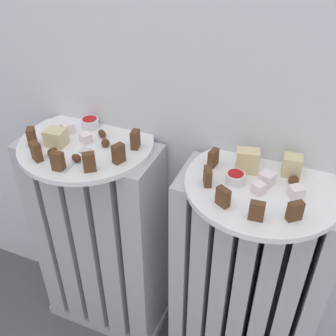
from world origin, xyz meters
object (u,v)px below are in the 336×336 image
(plate_left, at_px, (87,143))
(jam_bowl_right, at_px, (235,177))
(fork, at_px, (78,158))
(radiator_right, at_px, (244,290))
(plate_right, at_px, (262,185))
(radiator_left, at_px, (101,244))
(jam_bowl_left, at_px, (90,123))

(plate_left, bearing_deg, jam_bowl_right, -3.32)
(fork, bearing_deg, jam_bowl_right, 8.10)
(jam_bowl_right, bearing_deg, fork, -171.90)
(radiator_right, height_order, jam_bowl_right, jam_bowl_right)
(plate_left, height_order, plate_right, same)
(radiator_left, relative_size, plate_left, 2.05)
(jam_bowl_left, xyz_separation_m, fork, (0.05, -0.13, -0.01))
(radiator_right, bearing_deg, plate_left, 180.00)
(jam_bowl_left, bearing_deg, fork, -69.65)
(fork, bearing_deg, plate_right, 10.03)
(radiator_right, distance_m, jam_bowl_left, 0.56)
(jam_bowl_left, distance_m, jam_bowl_right, 0.39)
(plate_right, relative_size, jam_bowl_left, 7.31)
(radiator_left, xyz_separation_m, plate_left, (0.00, 0.00, 0.33))
(radiator_left, bearing_deg, plate_left, 0.00)
(plate_right, xyz_separation_m, jam_bowl_right, (-0.05, -0.02, 0.02))
(radiator_left, relative_size, jam_bowl_right, 16.67)
(plate_left, bearing_deg, radiator_right, -0.00)
(plate_right, relative_size, jam_bowl_right, 8.14)
(jam_bowl_left, bearing_deg, radiator_left, -66.79)
(jam_bowl_left, height_order, jam_bowl_right, jam_bowl_left)
(radiator_left, distance_m, plate_left, 0.33)
(radiator_right, distance_m, plate_left, 0.52)
(jam_bowl_right, distance_m, fork, 0.34)
(radiator_left, height_order, plate_left, plate_left)
(radiator_left, bearing_deg, jam_bowl_right, -3.32)
(jam_bowl_left, bearing_deg, jam_bowl_right, -11.93)
(jam_bowl_right, relative_size, fork, 0.38)
(jam_bowl_left, xyz_separation_m, jam_bowl_right, (0.38, -0.08, -0.00))
(jam_bowl_left, height_order, fork, jam_bowl_left)
(radiator_right, bearing_deg, plate_right, 63.43)
(plate_left, relative_size, fork, 3.10)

